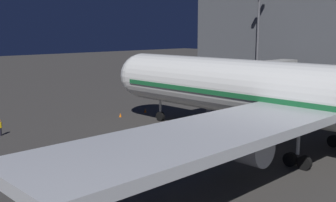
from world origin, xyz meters
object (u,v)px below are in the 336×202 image
Objects in this scene: airliner_at_gate at (335,100)px; traffic_cone_nose_port at (145,111)px; jet_bridge at (242,73)px; traffic_cone_nose_starboard at (120,115)px; apron_floodlight_mast at (258,39)px; ground_crew_near_nose_gear at (0,127)px.

airliner_at_gate is 107.08× the size of traffic_cone_nose_port.
airliner_at_gate reaches higher than traffic_cone_nose_port.
jet_bridge is 17.91m from traffic_cone_nose_starboard.
airliner_at_gate is 3.42× the size of apron_floodlight_mast.
airliner_at_gate reaches higher than jet_bridge.
ground_crew_near_nose_gear reaches higher than traffic_cone_nose_starboard.
traffic_cone_nose_port is at bearing -42.53° from jet_bridge.
airliner_at_gate is at bearing 94.51° from traffic_cone_nose_starboard.
apron_floodlight_mast is 44.39m from ground_crew_near_nose_gear.
ground_crew_near_nose_gear is (17.76, -29.17, -4.47)m from airliner_at_gate.
jet_bridge is at bearing 25.92° from apron_floodlight_mast.
ground_crew_near_nose_gear is at bearing -19.25° from jet_bridge.
airliner_at_gate is 28.46m from traffic_cone_nose_starboard.
ground_crew_near_nose_gear is at bearing -3.66° from traffic_cone_nose_port.
traffic_cone_nose_starboard is at bearing 0.00° from traffic_cone_nose_port.
traffic_cone_nose_starboard is (4.40, 0.00, 0.00)m from traffic_cone_nose_port.
airliner_at_gate is 32.77× the size of ground_crew_near_nose_gear.
traffic_cone_nose_starboard is (2.20, -27.90, -5.19)m from airliner_at_gate.
airliner_at_gate reaches higher than traffic_cone_nose_starboard.
airliner_at_gate is at bearing 56.81° from jet_bridge.
jet_bridge is 12.73× the size of ground_crew_near_nose_gear.
ground_crew_near_nose_gear is (29.99, -10.48, -4.57)m from jet_bridge.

